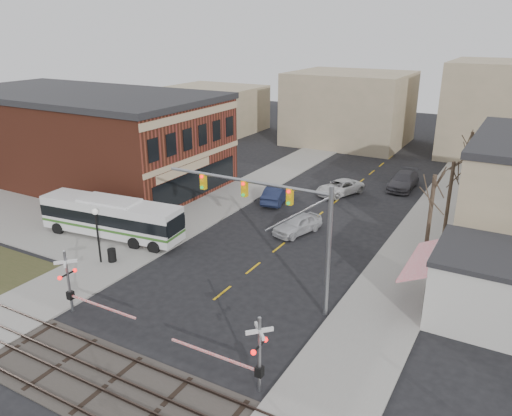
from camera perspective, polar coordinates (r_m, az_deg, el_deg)
The scene contains 23 objects.
ground at distance 31.17m, azimuth -5.91°, elevation -11.24°, with size 160.00×160.00×0.00m, color black.
sidewalk_west at distance 51.17m, azimuth -1.80°, elevation 1.79°, with size 5.00×60.00×0.12m, color gray.
sidewalk_east at distance 44.95m, azimuth 19.43°, elevation -2.06°, with size 5.00×60.00×0.12m, color gray.
plaza_west at distance 48.85m, azimuth -24.00°, elevation -0.93°, with size 20.00×10.00×0.11m, color gray.
ballast_strip at distance 26.28m, azimuth -16.52°, elevation -18.76°, with size 160.00×5.00×0.06m, color #332D28.
rail_tracks at distance 26.23m, azimuth -16.54°, elevation -18.60°, with size 160.00×3.91×0.14m.
brick_building at distance 57.96m, azimuth -19.11°, elevation 7.75°, with size 30.40×15.40×9.60m.
awning_shop at distance 31.76m, azimuth 26.87°, elevation -8.41°, with size 9.74×6.20×4.30m.
tree_east_a at distance 36.20m, azimuth 19.18°, elevation -1.53°, with size 0.28×0.28×6.75m.
tree_east_b at distance 41.85m, azimuth 21.15°, elevation 0.79°, with size 0.28×0.28×6.30m.
tree_east_c at distance 49.33m, azimuth 22.96°, elevation 3.92°, with size 0.28×0.28×7.20m.
transit_bus at distance 41.52m, azimuth -16.22°, elevation -1.00°, with size 12.31×3.96×3.11m.
traffic_signal_mast at distance 29.12m, azimuth 2.96°, elevation -0.77°, with size 11.08×0.30×8.00m.
rr_crossing_west at distance 31.35m, azimuth -20.12°, elevation -8.15°, with size 5.60×1.36×4.00m.
rr_crossing_east at distance 23.97m, azimuth -0.53°, elevation -16.23°, with size 5.60×1.36×4.00m.
street_lamp at distance 36.73m, azimuth -17.77°, elevation -1.76°, with size 0.44×0.44×4.11m.
trash_bin at distance 37.57m, azimuth -16.14°, elevation -5.20°, with size 0.60×0.60×0.96m, color black.
car_a at distance 41.21m, azimuth 4.77°, elevation -1.82°, with size 1.89×4.70×1.60m, color #B4B5B9.
car_b at distance 48.32m, azimuth 2.37°, elevation 1.62°, with size 1.75×5.03×1.66m, color #161D37.
car_c at distance 51.21m, azimuth 9.54°, elevation 2.32°, with size 2.43×5.26×1.46m, color silver.
car_d at distance 54.64m, azimuth 16.48°, elevation 3.02°, with size 2.38×5.85×1.70m, color #48464C.
pedestrian_near at distance 39.14m, azimuth -12.70°, elevation -3.07°, with size 0.70×0.46×1.91m, color #534A42.
pedestrian_far at distance 42.12m, azimuth -12.86°, elevation -1.48°, with size 0.86×0.67×1.78m, color #303154.
Camera 1 is at (15.73, -21.50, 16.19)m, focal length 35.00 mm.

